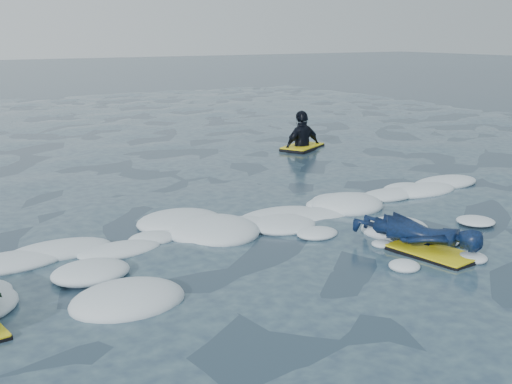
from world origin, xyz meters
The scene contains 4 objects.
ground centered at (0.00, 0.00, 0.00)m, with size 120.00×120.00×0.00m, color #172738.
foam_band centered at (0.00, 1.03, 0.00)m, with size 12.00×3.10×0.30m, color white, non-canonical shape.
prone_woman_unit centered at (2.30, -0.56, 0.21)m, with size 1.14×1.69×0.41m.
waiting_rider_unit centered at (5.17, 5.98, 0.02)m, with size 1.33×1.12×1.74m.
Camera 1 is at (-3.31, -5.92, 2.64)m, focal length 45.00 mm.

